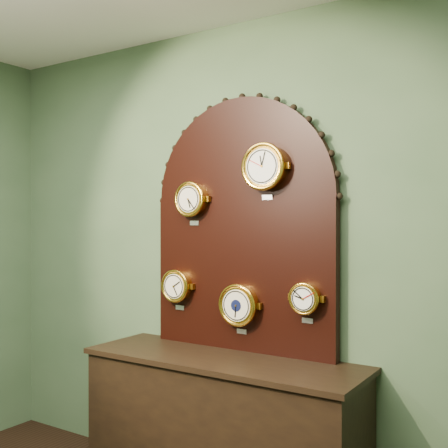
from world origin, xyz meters
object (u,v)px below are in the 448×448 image
Objects in this scene: barometer at (239,305)px; tide_clock at (305,298)px; shop_counter at (222,433)px; arabic_clock at (264,167)px; roman_clock at (191,199)px; hygrometer at (177,286)px; display_board at (242,216)px.

tide_clock is (0.42, 0.00, 0.07)m from barometer.
shop_counter is at bearing -160.55° from tide_clock.
roman_clock is at bearing 179.85° from arabic_clock.
tide_clock is at bearing 0.27° from barometer.
arabic_clock is 0.95m from hygrometer.
roman_clock is 0.84× the size of arabic_clock.
tide_clock reaches higher than barometer.
display_board is 4.74× the size of arabic_clock.
shop_counter is at bearing -96.74° from barometer.
roman_clock is (-0.33, 0.15, 1.33)m from shop_counter.
arabic_clock is (0.19, -0.07, 0.28)m from display_board.
roman_clock is 1.18× the size of tide_clock.
roman_clock is 1.04× the size of hygrometer.
hygrometer reaches higher than barometer.
shop_counter is 5.92× the size of roman_clock.
roman_clock is at bearing -168.50° from display_board.
shop_counter is 5.33× the size of barometer.
tide_clock is at bearing -8.47° from display_board.
arabic_clock is 1.24× the size of hygrometer.
display_board is at bearing 11.50° from roman_clock.
barometer is (0.02, 0.15, 0.71)m from shop_counter.
display_board is 5.10× the size of barometer.
barometer is at bearing 179.85° from arabic_clock.
display_board is at bearing 160.13° from arabic_clock.
tide_clock is at bearing 0.09° from roman_clock.
roman_clock is (-0.33, -0.07, 0.10)m from display_board.
roman_clock is at bearing -179.91° from tide_clock.
hygrometer is at bearing 179.85° from arabic_clock.
display_board is 0.52m from barometer.
display_board reaches higher than shop_counter.
barometer is 0.43m from tide_clock.
roman_clock is 0.54m from arabic_clock.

